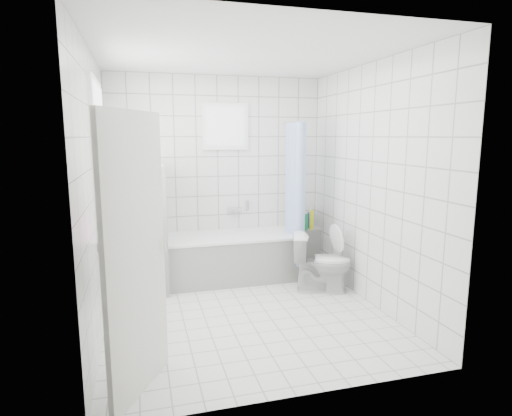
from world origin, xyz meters
name	(u,v)px	position (x,y,z in m)	size (l,w,h in m)	color
ground	(246,313)	(0.00, 0.00, 0.00)	(3.00, 3.00, 0.00)	white
ceiling	(245,53)	(0.00, 0.00, 2.60)	(3.00, 3.00, 0.00)	white
wall_back	(218,176)	(0.00, 1.50, 1.30)	(2.80, 0.02, 2.60)	white
wall_front	(300,217)	(0.00, -1.50, 1.30)	(2.80, 0.02, 2.60)	white
wall_left	(96,195)	(-1.40, 0.00, 1.30)	(0.02, 3.00, 2.60)	white
wall_right	(371,186)	(1.40, 0.00, 1.30)	(0.02, 3.00, 2.60)	white
window_left	(102,160)	(-1.35, 0.30, 1.60)	(0.01, 0.90, 1.40)	white
window_back	(226,126)	(0.10, 1.46, 1.95)	(0.50, 0.01, 0.50)	white
window_sill	(111,234)	(-1.31, 0.30, 0.86)	(0.18, 1.02, 0.08)	white
door	(136,258)	(-1.06, -1.13, 1.00)	(0.04, 0.80, 2.00)	silver
bathtub	(233,257)	(0.11, 1.12, 0.29)	(1.70, 0.77, 0.58)	white
partition_wall	(159,227)	(-0.81, 1.07, 0.75)	(0.15, 0.85, 1.50)	white
tiled_ledge	(306,247)	(1.22, 1.38, 0.28)	(0.40, 0.24, 0.55)	white
toilet	(322,263)	(1.03, 0.40, 0.35)	(0.39, 0.68, 0.70)	silver
curtain_rod	(293,122)	(0.90, 1.10, 2.00)	(0.02, 0.02, 0.80)	silver
shower_curtain	(295,194)	(0.90, 0.97, 1.10)	(0.14, 0.48, 1.78)	#507FEA
tub_faucet	(234,209)	(0.21, 1.46, 0.85)	(0.18, 0.06, 0.06)	silver
sill_bottles	(110,223)	(-1.30, 0.16, 1.00)	(0.14, 0.80, 0.27)	white
ledge_bottles	(307,220)	(1.22, 1.34, 0.67)	(0.18, 0.19, 0.27)	#F24C1C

